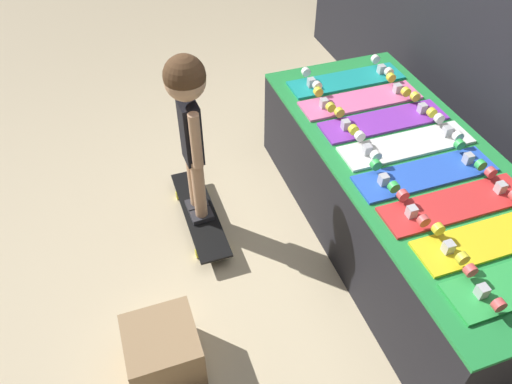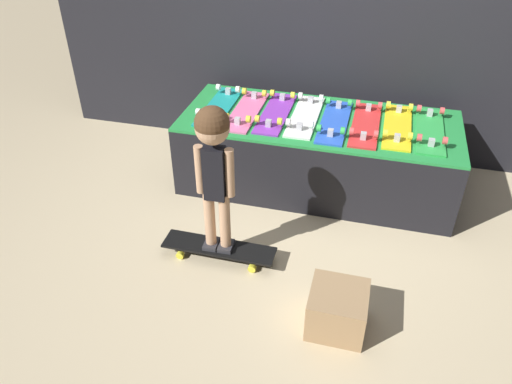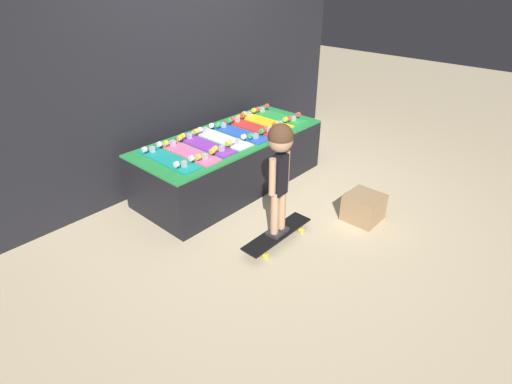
{
  "view_description": "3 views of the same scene",
  "coord_description": "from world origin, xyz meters",
  "px_view_note": "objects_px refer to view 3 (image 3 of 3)",
  "views": [
    {
      "loc": [
        1.57,
        -0.9,
        2.2
      ],
      "look_at": [
        -0.31,
        -0.24,
        0.31
      ],
      "focal_mm": 35.0,
      "sensor_mm": 36.0,
      "label": 1
    },
    {
      "loc": [
        0.4,
        -2.9,
        2.27
      ],
      "look_at": [
        -0.3,
        -0.22,
        0.35
      ],
      "focal_mm": 35.0,
      "sensor_mm": 36.0,
      "label": 2
    },
    {
      "loc": [
        -2.73,
        -2.32,
        2.15
      ],
      "look_at": [
        -0.34,
        -0.16,
        0.3
      ],
      "focal_mm": 28.0,
      "sensor_mm": 36.0,
      "label": 3
    }
  ],
  "objects_px": {
    "skateboard_blue_on_rack": "(239,132)",
    "skateboard_red_on_rack": "(253,126)",
    "child": "(280,160)",
    "skateboard_green_on_rack": "(277,116)",
    "skateboard_purple_on_rack": "(205,144)",
    "skateboard_white_on_rack": "(221,137)",
    "skateboard_teal_on_rack": "(168,159)",
    "skateboard_yellow_on_rack": "(264,120)",
    "skateboard_pink_on_rack": "(189,152)",
    "skateboard_on_floor": "(277,234)",
    "storage_box": "(364,207)"
  },
  "relations": [
    {
      "from": "skateboard_pink_on_rack",
      "to": "skateboard_red_on_rack",
      "type": "bearing_deg",
      "value": 0.29
    },
    {
      "from": "skateboard_pink_on_rack",
      "to": "skateboard_purple_on_rack",
      "type": "relative_size",
      "value": 1.0
    },
    {
      "from": "child",
      "to": "skateboard_pink_on_rack",
      "type": "bearing_deg",
      "value": 92.8
    },
    {
      "from": "skateboard_purple_on_rack",
      "to": "skateboard_red_on_rack",
      "type": "xyz_separation_m",
      "value": [
        0.68,
        -0.02,
        0.0
      ]
    },
    {
      "from": "skateboard_purple_on_rack",
      "to": "child",
      "type": "distance_m",
      "value": 1.08
    },
    {
      "from": "skateboard_teal_on_rack",
      "to": "skateboard_on_floor",
      "type": "xyz_separation_m",
      "value": [
        0.32,
        -1.05,
        -0.52
      ]
    },
    {
      "from": "skateboard_white_on_rack",
      "to": "skateboard_yellow_on_rack",
      "type": "xyz_separation_m",
      "value": [
        0.68,
        0.01,
        0.0
      ]
    },
    {
      "from": "skateboard_on_floor",
      "to": "storage_box",
      "type": "bearing_deg",
      "value": -24.67
    },
    {
      "from": "child",
      "to": "skateboard_on_floor",
      "type": "bearing_deg",
      "value": -155.91
    },
    {
      "from": "skateboard_blue_on_rack",
      "to": "child",
      "type": "xyz_separation_m",
      "value": [
        -0.59,
        -1.03,
        0.2
      ]
    },
    {
      "from": "skateboard_white_on_rack",
      "to": "skateboard_green_on_rack",
      "type": "distance_m",
      "value": 0.91
    },
    {
      "from": "skateboard_teal_on_rack",
      "to": "skateboard_on_floor",
      "type": "relative_size",
      "value": 0.96
    },
    {
      "from": "skateboard_blue_on_rack",
      "to": "skateboard_on_floor",
      "type": "bearing_deg",
      "value": -119.84
    },
    {
      "from": "skateboard_white_on_rack",
      "to": "child",
      "type": "xyz_separation_m",
      "value": [
        -0.36,
        -1.06,
        0.2
      ]
    },
    {
      "from": "storage_box",
      "to": "skateboard_red_on_rack",
      "type": "bearing_deg",
      "value": 90.52
    },
    {
      "from": "skateboard_pink_on_rack",
      "to": "skateboard_on_floor",
      "type": "bearing_deg",
      "value": -84.72
    },
    {
      "from": "skateboard_yellow_on_rack",
      "to": "skateboard_green_on_rack",
      "type": "height_order",
      "value": "same"
    },
    {
      "from": "child",
      "to": "skateboard_yellow_on_rack",
      "type": "bearing_deg",
      "value": 43.18
    },
    {
      "from": "skateboard_teal_on_rack",
      "to": "skateboard_yellow_on_rack",
      "type": "bearing_deg",
      "value": 0.62
    },
    {
      "from": "skateboard_teal_on_rack",
      "to": "skateboard_blue_on_rack",
      "type": "xyz_separation_m",
      "value": [
        0.91,
        -0.03,
        0.0
      ]
    },
    {
      "from": "skateboard_purple_on_rack",
      "to": "skateboard_white_on_rack",
      "type": "bearing_deg",
      "value": 1.31
    },
    {
      "from": "child",
      "to": "skateboard_teal_on_rack",
      "type": "bearing_deg",
      "value": 104.58
    },
    {
      "from": "child",
      "to": "skateboard_green_on_rack",
      "type": "bearing_deg",
      "value": 37.35
    },
    {
      "from": "skateboard_white_on_rack",
      "to": "skateboard_on_floor",
      "type": "distance_m",
      "value": 1.23
    },
    {
      "from": "skateboard_on_floor",
      "to": "storage_box",
      "type": "height_order",
      "value": "storage_box"
    },
    {
      "from": "skateboard_pink_on_rack",
      "to": "skateboard_green_on_rack",
      "type": "xyz_separation_m",
      "value": [
        1.37,
        0.03,
        0.0
      ]
    },
    {
      "from": "skateboard_white_on_rack",
      "to": "skateboard_red_on_rack",
      "type": "distance_m",
      "value": 0.46
    },
    {
      "from": "skateboard_pink_on_rack",
      "to": "child",
      "type": "distance_m",
      "value": 1.06
    },
    {
      "from": "skateboard_pink_on_rack",
      "to": "child",
      "type": "relative_size",
      "value": 0.72
    },
    {
      "from": "skateboard_teal_on_rack",
      "to": "skateboard_green_on_rack",
      "type": "height_order",
      "value": "same"
    },
    {
      "from": "skateboard_purple_on_rack",
      "to": "skateboard_pink_on_rack",
      "type": "bearing_deg",
      "value": -174.3
    },
    {
      "from": "skateboard_pink_on_rack",
      "to": "skateboard_blue_on_rack",
      "type": "relative_size",
      "value": 1.0
    },
    {
      "from": "skateboard_yellow_on_rack",
      "to": "child",
      "type": "bearing_deg",
      "value": -134.34
    },
    {
      "from": "skateboard_teal_on_rack",
      "to": "skateboard_red_on_rack",
      "type": "distance_m",
      "value": 1.14
    },
    {
      "from": "skateboard_pink_on_rack",
      "to": "skateboard_blue_on_rack",
      "type": "xyz_separation_m",
      "value": [
        0.68,
        -0.01,
        0.0
      ]
    },
    {
      "from": "child",
      "to": "skateboard_white_on_rack",
      "type": "bearing_deg",
      "value": 68.75
    },
    {
      "from": "skateboard_teal_on_rack",
      "to": "skateboard_red_on_rack",
      "type": "xyz_separation_m",
      "value": [
        1.14,
        -0.02,
        0.0
      ]
    },
    {
      "from": "skateboard_purple_on_rack",
      "to": "skateboard_blue_on_rack",
      "type": "distance_m",
      "value": 0.46
    },
    {
      "from": "skateboard_blue_on_rack",
      "to": "skateboard_red_on_rack",
      "type": "xyz_separation_m",
      "value": [
        0.23,
        0.01,
        0.0
      ]
    },
    {
      "from": "skateboard_white_on_rack",
      "to": "skateboard_teal_on_rack",
      "type": "bearing_deg",
      "value": -179.46
    },
    {
      "from": "skateboard_white_on_rack",
      "to": "skateboard_blue_on_rack",
      "type": "relative_size",
      "value": 1.0
    },
    {
      "from": "skateboard_blue_on_rack",
      "to": "skateboard_green_on_rack",
      "type": "distance_m",
      "value": 0.68
    },
    {
      "from": "skateboard_blue_on_rack",
      "to": "skateboard_red_on_rack",
      "type": "height_order",
      "value": "same"
    },
    {
      "from": "skateboard_blue_on_rack",
      "to": "skateboard_green_on_rack",
      "type": "height_order",
      "value": "same"
    },
    {
      "from": "skateboard_yellow_on_rack",
      "to": "storage_box",
      "type": "xyz_separation_m",
      "value": [
        -0.22,
        -1.45,
        -0.46
      ]
    },
    {
      "from": "skateboard_blue_on_rack",
      "to": "skateboard_yellow_on_rack",
      "type": "relative_size",
      "value": 1.0
    },
    {
      "from": "skateboard_red_on_rack",
      "to": "skateboard_green_on_rack",
      "type": "distance_m",
      "value": 0.46
    },
    {
      "from": "skateboard_purple_on_rack",
      "to": "skateboard_red_on_rack",
      "type": "bearing_deg",
      "value": -1.52
    },
    {
      "from": "skateboard_purple_on_rack",
      "to": "skateboard_white_on_rack",
      "type": "height_order",
      "value": "same"
    },
    {
      "from": "skateboard_teal_on_rack",
      "to": "skateboard_green_on_rack",
      "type": "distance_m",
      "value": 1.6
    }
  ]
}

